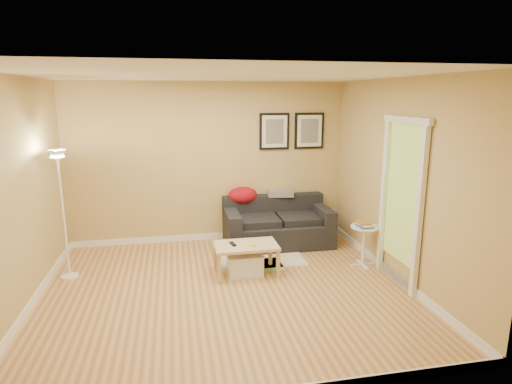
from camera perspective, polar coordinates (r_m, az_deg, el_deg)
floor at (r=5.42m, az=-4.08°, el=-13.16°), size 4.50×4.50×0.00m
ceiling at (r=4.87m, az=-4.58°, el=15.50°), size 4.50×4.50×0.00m
wall_back at (r=6.94m, az=-6.32°, el=3.89°), size 4.50×0.00×4.50m
wall_front at (r=3.08m, az=0.22°, el=-7.49°), size 4.50×0.00×4.50m
wall_left at (r=5.23m, az=-29.60°, el=-0.68°), size 0.00×4.00×4.00m
wall_right at (r=5.70m, az=18.76°, el=1.32°), size 0.00×4.00×4.00m
baseboard_back at (r=7.23m, az=-6.07°, el=-5.95°), size 4.50×0.02×0.10m
baseboard_left at (r=5.62m, az=-28.06°, el=-13.18°), size 0.02×4.00×0.10m
baseboard_right at (r=6.06m, az=17.82°, el=-10.35°), size 0.02×4.00×0.10m
sofa at (r=6.86m, az=2.95°, el=-4.08°), size 1.70×0.90×0.75m
red_throw at (r=6.96m, az=-1.82°, el=-0.46°), size 0.48×0.36×0.28m
plaid_throw at (r=7.10m, az=3.30°, el=-0.13°), size 0.45×0.32×0.10m
framed_print_left at (r=7.03m, az=2.49°, el=8.17°), size 0.50×0.04×0.60m
framed_print_right at (r=7.19m, az=7.19°, el=8.19°), size 0.50×0.04×0.60m
area_rug at (r=6.40m, az=0.61°, el=-8.83°), size 1.25×0.85×0.01m
green_runner at (r=6.12m, az=0.26°, el=-9.90°), size 0.70×0.50×0.01m
coffee_table at (r=5.79m, az=-1.36°, el=-9.04°), size 0.97×0.78×0.42m
remote_control at (r=5.71m, az=-3.16°, el=-7.01°), size 0.08×0.17×0.02m
tape_roll at (r=5.63m, az=-0.29°, el=-7.22°), size 0.07×0.07×0.03m
storage_bin at (r=5.80m, az=-1.52°, el=-9.70°), size 0.48×0.35×0.30m
side_table at (r=6.22m, az=14.30°, el=-7.08°), size 0.38×0.38×0.59m
book_stack at (r=6.09m, az=14.41°, el=-4.22°), size 0.25×0.29×0.08m
floor_lamp at (r=6.02m, az=-24.50°, el=-3.33°), size 0.22×0.22×1.72m
doorway at (r=5.61m, az=18.87°, el=-1.75°), size 0.12×1.01×2.13m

